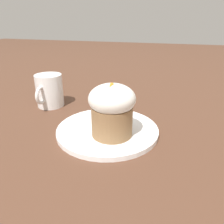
% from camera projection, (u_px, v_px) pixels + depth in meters
% --- Properties ---
extents(ground_plane, '(4.00, 4.00, 0.00)m').
position_uv_depth(ground_plane, '(108.00, 132.00, 0.53)').
color(ground_plane, '#513323').
extents(dessert_plate, '(0.25, 0.25, 0.01)m').
position_uv_depth(dessert_plate, '(108.00, 130.00, 0.53)').
color(dessert_plate, white).
rests_on(dessert_plate, ground_plane).
extents(carrot_cake, '(0.10, 0.10, 0.12)m').
position_uv_depth(carrot_cake, '(112.00, 109.00, 0.48)').
color(carrot_cake, olive).
rests_on(carrot_cake, dessert_plate).
extents(spoon, '(0.12, 0.09, 0.01)m').
position_uv_depth(spoon, '(112.00, 125.00, 0.54)').
color(spoon, '#B7B7BC').
rests_on(spoon, dessert_plate).
extents(coffee_cup, '(0.11, 0.08, 0.10)m').
position_uv_depth(coffee_cup, '(49.00, 91.00, 0.67)').
color(coffee_cup, white).
rests_on(coffee_cup, ground_plane).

